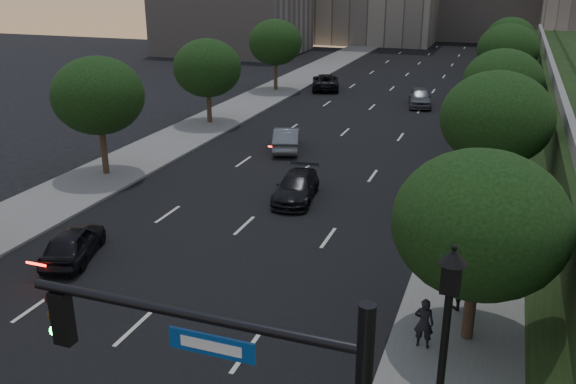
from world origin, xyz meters
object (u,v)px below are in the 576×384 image
at_px(sedan_mid_left, 287,139).
at_px(pedestrian_a, 424,323).
at_px(sedan_near_right, 296,187).
at_px(street_lamp, 442,363).
at_px(pedestrian_c, 489,221).
at_px(sedan_far_left, 325,82).
at_px(pedestrian_b, 462,284).
at_px(sedan_near_left, 73,243).
at_px(sedan_far_right, 420,97).

distance_m(sedan_mid_left, pedestrian_a, 22.54).
relative_size(sedan_near_right, pedestrian_a, 2.78).
xyz_separation_m(street_lamp, pedestrian_c, (0.62, 12.95, -1.52)).
relative_size(sedan_mid_left, sedan_far_left, 0.85).
height_order(pedestrian_a, pedestrian_b, pedestrian_b).
xyz_separation_m(street_lamp, sedan_near_left, (-15.08, 5.89, -1.94)).
distance_m(pedestrian_a, pedestrian_c, 8.81).
bearing_deg(sedan_mid_left, sedan_near_right, 95.88).
distance_m(sedan_far_left, pedestrian_c, 35.81).
bearing_deg(sedan_far_right, pedestrian_b, -89.36).
xyz_separation_m(pedestrian_a, pedestrian_b, (0.88, 2.69, 0.10)).
xyz_separation_m(sedan_far_left, pedestrian_a, (15.10, -40.41, 0.23)).
relative_size(sedan_far_right, pedestrian_b, 2.52).
relative_size(sedan_far_left, sedan_far_right, 1.16).
distance_m(sedan_far_left, sedan_far_right, 10.85).
distance_m(sedan_mid_left, sedan_far_right, 17.46).
bearing_deg(street_lamp, pedestrian_b, 90.00).
distance_m(sedan_mid_left, pedestrian_c, 16.83).
xyz_separation_m(sedan_mid_left, sedan_near_right, (3.54, -8.35, -0.08)).
bearing_deg(street_lamp, sedan_mid_left, 117.58).
height_order(sedan_mid_left, pedestrian_b, pedestrian_b).
bearing_deg(sedan_near_left, pedestrian_c, -174.04).
height_order(sedan_mid_left, sedan_far_right, sedan_far_right).
relative_size(sedan_far_left, pedestrian_b, 2.93).
bearing_deg(sedan_near_right, pedestrian_c, -21.59).
relative_size(sedan_far_right, pedestrian_a, 2.81).
height_order(street_lamp, sedan_mid_left, street_lamp).
bearing_deg(sedan_mid_left, pedestrian_c, 123.36).
distance_m(sedan_far_left, pedestrian_b, 40.97).
bearing_deg(pedestrian_a, sedan_near_right, -53.18).
bearing_deg(sedan_far_left, street_lamp, 92.80).
xyz_separation_m(pedestrian_b, pedestrian_c, (0.62, 6.00, 0.04)).
height_order(sedan_mid_left, pedestrian_c, pedestrian_c).
bearing_deg(sedan_far_left, sedan_near_left, 74.44).
xyz_separation_m(sedan_far_right, pedestrian_c, (6.81, -27.05, 0.32)).
height_order(sedan_near_left, pedestrian_c, pedestrian_c).
relative_size(sedan_near_right, pedestrian_c, 2.38).
distance_m(pedestrian_a, pedestrian_b, 2.83).
xyz_separation_m(sedan_near_right, pedestrian_b, (8.82, -8.36, 0.40)).
distance_m(sedan_far_right, pedestrian_a, 36.12).
height_order(sedan_near_left, pedestrian_a, pedestrian_a).
bearing_deg(sedan_far_left, pedestrian_a, 93.60).
relative_size(sedan_mid_left, pedestrian_a, 2.76).
relative_size(street_lamp, sedan_mid_left, 1.23).
bearing_deg(sedan_near_left, pedestrian_b, 165.78).
xyz_separation_m(sedan_mid_left, sedan_far_left, (-3.62, 21.01, -0.00)).
bearing_deg(pedestrian_a, sedan_far_right, -80.42).
bearing_deg(pedestrian_c, sedan_near_left, 25.53).
height_order(sedan_near_right, pedestrian_b, pedestrian_b).
bearing_deg(sedan_far_left, sedan_mid_left, 82.90).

